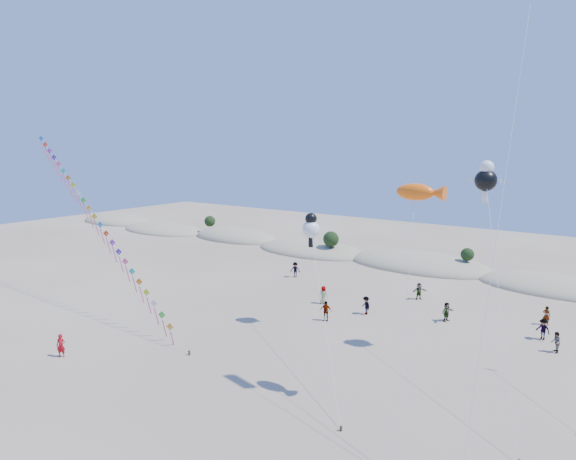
{
  "coord_description": "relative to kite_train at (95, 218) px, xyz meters",
  "views": [
    {
      "loc": [
        20.85,
        -14.1,
        15.19
      ],
      "look_at": [
        1.21,
        14.0,
        9.25
      ],
      "focal_mm": 30.0,
      "sensor_mm": 36.0,
      "label": 1
    }
  ],
  "objects": [
    {
      "name": "cartoon_kite_high",
      "position": [
        32.16,
        9.62,
        4.41
      ],
      "size": [
        6.18,
        12.88,
        14.28
      ],
      "color": "#3F2D1E",
      "rests_on": "ground"
    },
    {
      "name": "beachgoers",
      "position": [
        25.1,
        15.41,
        -7.75
      ],
      "size": [
        31.31,
        11.77,
        1.82
      ],
      "color": "slate",
      "rests_on": "ground"
    },
    {
      "name": "flyer_foreground",
      "position": [
        7.55,
        -8.38,
        -7.74
      ],
      "size": [
        0.76,
        0.71,
        1.74
      ],
      "primitive_type": "imported",
      "rotation": [
        0.0,
        0.0,
        0.62
      ],
      "color": "#B50E17",
      "rests_on": "ground"
    },
    {
      "name": "fish_kite",
      "position": [
        30.86,
        0.14,
        4.05
      ],
      "size": [
        3.31,
        7.46,
        13.18
      ],
      "color": "#3F2D1E",
      "rests_on": "ground"
    },
    {
      "name": "dune_ridge",
      "position": [
        20.34,
        33.21,
        -8.5
      ],
      "size": [
        145.3,
        11.49,
        5.57
      ],
      "color": "gray",
      "rests_on": "ground"
    },
    {
      "name": "cartoon_kite_low",
      "position": [
        19.11,
        7.39,
        -0.01
      ],
      "size": [
        10.55,
        13.07,
        9.81
      ],
      "color": "#3F2D1E",
      "rests_on": "ground"
    },
    {
      "name": "kite_train",
      "position": [
        0.0,
        0.0,
        0.0
      ],
      "size": [
        28.37,
        5.49,
        17.12
      ],
      "color": "#3F2D1E",
      "rests_on": "ground"
    },
    {
      "name": "ground",
      "position": [
        19.28,
        -11.93,
        -8.61
      ],
      "size": [
        160.0,
        160.0,
        0.0
      ],
      "primitive_type": "plane",
      "color": "#87745D",
      "rests_on": "ground"
    }
  ]
}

